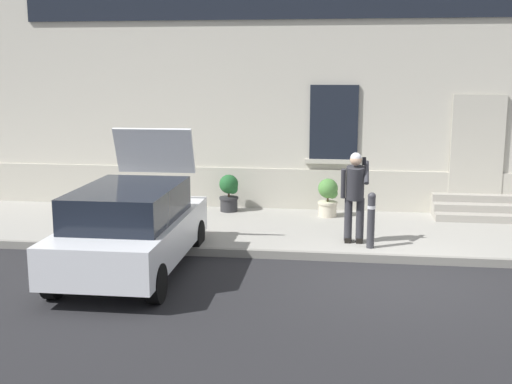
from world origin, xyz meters
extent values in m
plane|color=#232326|center=(0.00, 0.00, 0.00)|extent=(80.00, 80.00, 0.00)
cube|color=#99968E|center=(0.00, 2.80, 0.07)|extent=(24.00, 3.60, 0.15)
cube|color=gray|center=(0.00, 0.94, 0.07)|extent=(24.00, 0.12, 0.15)
cube|color=beige|center=(0.00, 5.30, 3.75)|extent=(24.00, 1.40, 7.50)
cube|color=#BCB7A8|center=(0.00, 4.58, 0.55)|extent=(24.00, 0.08, 1.10)
cube|color=black|center=(2.04, 4.57, 1.68)|extent=(1.00, 0.08, 2.10)
cube|color=#BCB7A8|center=(2.04, 4.55, 1.73)|extent=(1.16, 0.06, 2.24)
cube|color=black|center=(-1.16, 4.57, 2.20)|extent=(1.10, 0.06, 1.70)
cube|color=#BCB7A8|center=(-1.16, 4.54, 1.30)|extent=(1.30, 0.12, 0.10)
cube|color=#9E998E|center=(2.04, 3.80, 0.23)|extent=(1.90, 0.32, 0.16)
cube|color=#9E998E|center=(2.04, 4.12, 0.31)|extent=(1.90, 0.32, 0.32)
cube|color=#9E998E|center=(2.04, 4.44, 0.39)|extent=(1.90, 0.32, 0.48)
cube|color=white|center=(-4.42, -0.19, 0.62)|extent=(1.79, 4.02, 0.64)
cube|color=black|center=(-4.42, -0.34, 1.22)|extent=(1.56, 2.41, 0.56)
cube|color=black|center=(-4.44, 1.83, 0.40)|extent=(1.66, 0.11, 0.20)
cube|color=yellow|center=(-4.44, 1.83, 0.58)|extent=(0.52, 0.02, 0.12)
cube|color=#B21414|center=(-5.19, 1.82, 0.84)|extent=(0.16, 0.04, 0.18)
cube|color=#B21414|center=(-3.68, 1.83, 0.84)|extent=(0.16, 0.04, 0.18)
cube|color=white|center=(-4.43, 1.27, 1.90)|extent=(1.49, 0.38, 0.87)
cylinder|color=black|center=(-5.20, -1.59, 0.30)|extent=(0.21, 0.60, 0.60)
cylinder|color=black|center=(-3.61, -1.58, 0.30)|extent=(0.21, 0.60, 0.60)
cylinder|color=black|center=(-5.23, 1.21, 0.30)|extent=(0.21, 0.60, 0.60)
cylinder|color=black|center=(-3.64, 1.22, 0.30)|extent=(0.21, 0.60, 0.60)
cylinder|color=#333338|center=(-0.39, 1.35, 0.62)|extent=(0.14, 0.14, 0.95)
sphere|color=#333338|center=(-0.39, 1.35, 1.12)|extent=(0.15, 0.15, 0.15)
cylinder|color=silver|center=(-0.39, 1.35, 0.92)|extent=(0.15, 0.15, 0.06)
cylinder|color=#2D2D33|center=(-0.80, 1.68, 0.60)|extent=(0.15, 0.15, 0.82)
cube|color=black|center=(-0.80, 1.74, 0.20)|extent=(0.12, 0.28, 0.10)
cylinder|color=#2D2D33|center=(-0.58, 1.68, 0.60)|extent=(0.15, 0.15, 0.82)
cube|color=black|center=(-0.58, 1.74, 0.20)|extent=(0.12, 0.28, 0.10)
cylinder|color=#2D2D33|center=(-0.69, 1.63, 1.32)|extent=(0.34, 0.44, 0.67)
sphere|color=tan|center=(-0.69, 1.56, 1.76)|extent=(0.22, 0.22, 0.22)
sphere|color=silver|center=(-0.69, 1.56, 1.79)|extent=(0.21, 0.21, 0.21)
cylinder|color=#2D2D33|center=(-0.91, 1.59, 1.30)|extent=(0.09, 0.18, 0.57)
cylinder|color=#2D2D33|center=(-0.49, 1.59, 1.52)|extent=(0.09, 0.42, 0.41)
cube|color=black|center=(-0.54, 1.54, 1.74)|extent=(0.07, 0.02, 0.15)
cylinder|color=#2D2D30|center=(-3.53, 4.11, 0.32)|extent=(0.40, 0.40, 0.34)
cylinder|color=#2D2D30|center=(-3.53, 4.11, 0.46)|extent=(0.44, 0.44, 0.05)
cylinder|color=#47331E|center=(-3.53, 4.11, 0.61)|extent=(0.04, 0.04, 0.24)
sphere|color=#1E5628|center=(-3.53, 4.11, 0.79)|extent=(0.44, 0.44, 0.44)
sphere|color=#1E5628|center=(-3.43, 4.06, 0.69)|extent=(0.24, 0.24, 0.24)
cylinder|color=beige|center=(-1.25, 3.87, 0.32)|extent=(0.40, 0.40, 0.34)
cylinder|color=beige|center=(-1.25, 3.87, 0.46)|extent=(0.44, 0.44, 0.05)
cylinder|color=#47331E|center=(-1.25, 3.87, 0.61)|extent=(0.04, 0.04, 0.24)
sphere|color=#4C843D|center=(-1.25, 3.87, 0.79)|extent=(0.44, 0.44, 0.44)
sphere|color=#4C843D|center=(-1.15, 3.82, 0.69)|extent=(0.24, 0.24, 0.24)
camera|label=1|loc=(-0.93, -10.44, 3.41)|focal=45.61mm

